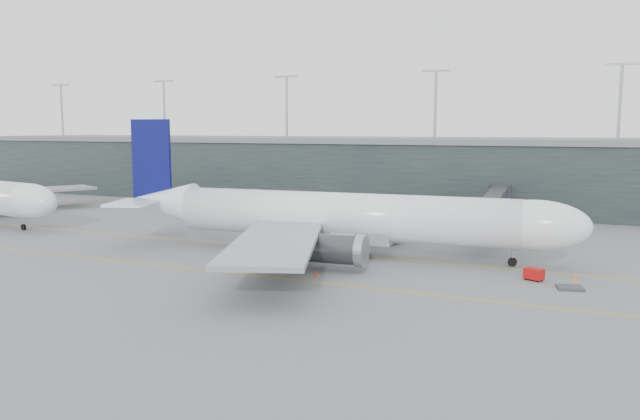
% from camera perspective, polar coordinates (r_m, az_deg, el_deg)
% --- Properties ---
extents(ground, '(320.00, 320.00, 0.00)m').
position_cam_1_polar(ground, '(92.20, 0.09, -3.35)').
color(ground, slate).
rests_on(ground, ground).
extents(taxiline_a, '(160.00, 0.25, 0.02)m').
position_cam_1_polar(taxiline_a, '(88.62, -0.96, -3.78)').
color(taxiline_a, '#C19812').
rests_on(taxiline_a, ground).
extents(taxiline_b, '(160.00, 0.25, 0.02)m').
position_cam_1_polar(taxiline_b, '(74.75, -6.16, -5.94)').
color(taxiline_b, '#C19812').
rests_on(taxiline_b, ground).
extents(taxiline_lead_main, '(0.25, 60.00, 0.02)m').
position_cam_1_polar(taxiline_lead_main, '(108.96, 6.77, -1.72)').
color(taxiline_lead_main, '#C19812').
rests_on(taxiline_lead_main, ground).
extents(taxiline_lead_adj, '(0.25, 60.00, 0.02)m').
position_cam_1_polar(taxiline_lead_adj, '(152.76, -23.23, 0.36)').
color(taxiline_lead_adj, '#C19812').
rests_on(taxiline_lead_adj, ground).
extents(terminal, '(240.00, 36.00, 29.00)m').
position_cam_1_polar(terminal, '(145.83, 9.37, 3.56)').
color(terminal, black).
rests_on(terminal, ground).
extents(main_aircraft, '(66.66, 62.48, 18.69)m').
position_cam_1_polar(main_aircraft, '(85.72, 1.81, -0.62)').
color(main_aircraft, white).
rests_on(main_aircraft, ground).
extents(jet_bridge, '(6.49, 43.68, 6.55)m').
position_cam_1_polar(jet_bridge, '(108.56, 15.83, 0.62)').
color(jet_bridge, '#2E2E33').
rests_on(jet_bridge, ground).
extents(gse_cart, '(2.40, 2.02, 1.40)m').
position_cam_1_polar(gse_cart, '(75.76, 18.98, -5.54)').
color(gse_cart, '#A50D0B').
rests_on(gse_cart, ground).
extents(baggage_dolly, '(3.15, 2.76, 0.27)m').
position_cam_1_polar(baggage_dolly, '(73.27, 21.88, -6.60)').
color(baggage_dolly, '#37373C').
rests_on(baggage_dolly, ground).
extents(uld_a, '(2.58, 2.33, 1.93)m').
position_cam_1_polar(uld_a, '(102.57, -1.15, -1.67)').
color(uld_a, '#343438').
rests_on(uld_a, ground).
extents(uld_b, '(2.63, 2.31, 2.05)m').
position_cam_1_polar(uld_b, '(103.00, 0.46, -1.59)').
color(uld_b, '#343438').
rests_on(uld_b, ground).
extents(uld_c, '(2.10, 1.76, 1.76)m').
position_cam_1_polar(uld_c, '(101.25, 1.46, -1.84)').
color(uld_c, '#343438').
rests_on(uld_c, ground).
extents(cone_nose, '(0.47, 0.47, 0.75)m').
position_cam_1_polar(cone_nose, '(77.16, 22.32, -5.77)').
color(cone_nose, orange).
rests_on(cone_nose, ground).
extents(cone_wing_stbd, '(0.47, 0.47, 0.75)m').
position_cam_1_polar(cone_wing_stbd, '(73.74, -0.36, -5.80)').
color(cone_wing_stbd, red).
rests_on(cone_wing_stbd, ground).
extents(cone_wing_port, '(0.39, 0.39, 0.62)m').
position_cam_1_polar(cone_wing_port, '(100.19, 8.18, -2.37)').
color(cone_wing_port, '#CE600B').
rests_on(cone_wing_port, ground).
extents(cone_tail, '(0.39, 0.39, 0.63)m').
position_cam_1_polar(cone_tail, '(87.76, -8.05, -3.77)').
color(cone_tail, orange).
rests_on(cone_tail, ground).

